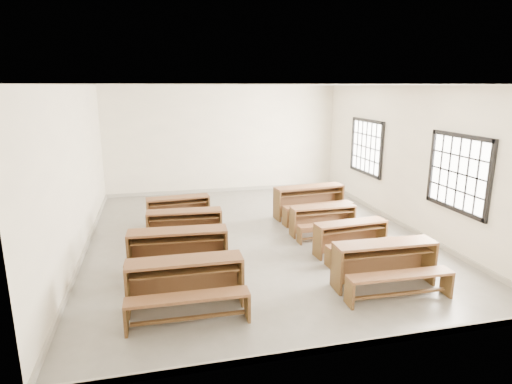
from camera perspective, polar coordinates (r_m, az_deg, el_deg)
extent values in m
plane|color=slate|center=(9.32, 0.00, -5.97)|extent=(8.50, 8.50, 0.00)
cube|color=silver|center=(8.76, 0.00, 13.94)|extent=(7.00, 8.50, 0.05)
cube|color=beige|center=(13.01, -4.37, 6.96)|extent=(7.00, 0.05, 3.20)
cube|color=beige|center=(5.01, 11.37, -4.71)|extent=(7.00, 0.05, 3.20)
cube|color=beige|center=(8.78, -22.65, 2.52)|extent=(0.05, 8.50, 3.20)
cube|color=beige|center=(10.27, 19.26, 4.34)|extent=(0.05, 8.50, 3.20)
cube|color=gray|center=(13.29, -4.25, 0.31)|extent=(7.00, 0.04, 0.10)
cube|color=gray|center=(5.69, 10.60, -19.67)|extent=(7.00, 0.04, 0.10)
cube|color=gray|center=(9.19, -21.77, -6.99)|extent=(0.04, 8.50, 0.10)
cube|color=gray|center=(10.63, 18.62, -3.92)|extent=(0.04, 8.50, 0.10)
cube|color=white|center=(8.84, 25.45, 2.30)|extent=(0.02, 1.50, 1.30)
cube|color=black|center=(8.73, 25.82, 6.73)|extent=(0.06, 1.62, 0.08)
cube|color=black|center=(8.97, 24.89, -2.02)|extent=(0.06, 1.62, 0.08)
cube|color=black|center=(8.24, 28.73, 1.17)|extent=(0.06, 0.08, 1.46)
cube|color=black|center=(9.44, 22.40, 3.27)|extent=(0.06, 0.08, 1.46)
cube|color=white|center=(11.81, 14.57, 5.84)|extent=(0.02, 1.50, 1.30)
cube|color=black|center=(11.73, 14.69, 9.17)|extent=(0.06, 1.62, 0.08)
cube|color=black|center=(11.91, 14.28, 2.55)|extent=(0.06, 1.62, 0.08)
cube|color=black|center=(11.11, 16.37, 5.24)|extent=(0.06, 0.08, 1.46)
cube|color=black|center=(12.50, 12.80, 6.37)|extent=(0.06, 0.08, 1.46)
cube|color=brown|center=(6.32, -9.50, -9.01)|extent=(1.68, 0.44, 0.04)
cube|color=brown|center=(6.65, -9.46, -11.38)|extent=(1.68, 0.07, 0.71)
cube|color=brown|center=(6.50, -16.75, -12.44)|extent=(0.05, 0.42, 0.71)
cube|color=brown|center=(6.56, -2.07, -11.55)|extent=(0.05, 0.42, 0.71)
cube|color=brown|center=(6.36, -9.43, -10.30)|extent=(1.56, 0.34, 0.02)
cube|color=brown|center=(5.99, -9.08, -13.68)|extent=(1.68, 0.32, 0.04)
cube|color=brown|center=(6.12, -16.96, -15.88)|extent=(0.05, 0.29, 0.40)
cube|color=brown|center=(6.18, -1.15, -14.88)|extent=(0.05, 0.29, 0.40)
cube|color=brown|center=(6.14, -8.96, -16.28)|extent=(1.55, 0.08, 0.04)
cube|color=brown|center=(7.53, -10.43, -5.14)|extent=(1.73, 0.53, 0.04)
cube|color=brown|center=(7.84, -10.30, -7.33)|extent=(1.70, 0.15, 0.72)
cube|color=brown|center=(7.72, -16.53, -8.05)|extent=(0.07, 0.43, 0.72)
cube|color=brown|center=(7.69, -4.06, -7.56)|extent=(0.07, 0.43, 0.72)
cube|color=brown|center=(7.56, -10.38, -6.26)|extent=(1.59, 0.42, 0.02)
cube|color=brown|center=(7.16, -10.32, -8.91)|extent=(1.72, 0.40, 0.04)
cube|color=brown|center=(7.31, -16.88, -10.73)|extent=(0.06, 0.30, 0.40)
cube|color=brown|center=(7.28, -3.60, -10.22)|extent=(0.06, 0.30, 0.40)
cube|color=brown|center=(7.29, -10.21, -11.23)|extent=(1.58, 0.15, 0.04)
cube|color=brown|center=(8.93, -9.56, -2.54)|extent=(1.55, 0.47, 0.04)
cube|color=brown|center=(9.20, -9.49, -4.30)|extent=(1.53, 0.13, 0.65)
cube|color=brown|center=(9.07, -14.21, -4.83)|extent=(0.06, 0.38, 0.65)
cube|color=brown|center=(9.07, -4.74, -4.42)|extent=(0.06, 0.38, 0.65)
cube|color=brown|center=(8.95, -9.53, -3.40)|extent=(1.43, 0.37, 0.02)
cube|color=brown|center=(8.57, -9.44, -5.27)|extent=(1.55, 0.36, 0.04)
cube|color=brown|center=(8.67, -14.36, -6.72)|extent=(0.05, 0.27, 0.36)
cube|color=brown|center=(8.68, -4.42, -6.29)|extent=(0.05, 0.27, 0.36)
cube|color=brown|center=(8.67, -9.36, -7.06)|extent=(1.42, 0.13, 0.04)
cube|color=brown|center=(10.18, -10.38, -0.73)|extent=(1.48, 0.48, 0.04)
cube|color=brown|center=(10.42, -10.43, -2.25)|extent=(1.45, 0.16, 0.62)
cube|color=brown|center=(10.20, -14.24, -2.81)|extent=(0.07, 0.37, 0.62)
cube|color=brown|center=(10.38, -6.42, -2.17)|extent=(0.07, 0.37, 0.62)
cube|color=brown|center=(10.20, -10.33, -1.44)|extent=(1.36, 0.38, 0.02)
cube|color=brown|center=(9.83, -9.94, -2.89)|extent=(1.47, 0.37, 0.04)
cube|color=brown|center=(9.82, -14.00, -4.29)|extent=(0.06, 0.26, 0.35)
cube|color=brown|center=(10.00, -5.87, -3.60)|extent=(0.06, 0.26, 0.35)
cube|color=brown|center=(9.91, -9.87, -4.40)|extent=(1.34, 0.16, 0.04)
cube|color=brown|center=(7.19, 16.85, -6.59)|extent=(1.68, 0.46, 0.04)
cube|color=brown|center=(7.48, 15.96, -8.80)|extent=(1.67, 0.09, 0.71)
cube|color=brown|center=(7.00, 10.69, -10.12)|extent=(0.05, 0.42, 0.71)
cube|color=brown|center=(7.74, 22.00, -8.53)|extent=(0.05, 0.42, 0.71)
cube|color=brown|center=(7.23, 16.85, -7.72)|extent=(1.55, 0.35, 0.02)
cube|color=brown|center=(6.90, 18.71, -10.42)|extent=(1.67, 0.34, 0.04)
cube|color=brown|center=(6.64, 12.34, -13.07)|extent=(0.05, 0.29, 0.40)
cube|color=brown|center=(7.42, 24.09, -11.04)|extent=(0.05, 0.29, 0.40)
cube|color=brown|center=(7.03, 18.51, -12.75)|extent=(1.54, 0.09, 0.04)
cube|color=brown|center=(8.43, 12.56, -4.01)|extent=(1.46, 0.48, 0.04)
cube|color=brown|center=(8.66, 11.90, -5.73)|extent=(1.43, 0.16, 0.61)
cube|color=brown|center=(8.21, 8.22, -6.69)|extent=(0.07, 0.36, 0.61)
cube|color=brown|center=(8.90, 16.34, -5.47)|extent=(0.07, 0.36, 0.61)
cube|color=brown|center=(8.45, 12.58, -4.85)|extent=(1.35, 0.39, 0.02)
cube|color=brown|center=(8.16, 14.05, -6.69)|extent=(1.45, 0.38, 0.04)
cube|color=brown|center=(7.90, 9.62, -8.65)|extent=(0.06, 0.25, 0.34)
cube|color=brown|center=(8.61, 17.94, -7.20)|extent=(0.06, 0.25, 0.34)
cube|color=brown|center=(8.26, 13.94, -8.44)|extent=(1.33, 0.16, 0.04)
cube|color=brown|center=(9.42, 8.93, -1.94)|extent=(1.43, 0.38, 0.04)
cube|color=brown|center=(9.65, 8.49, -3.53)|extent=(1.43, 0.06, 0.61)
cube|color=brown|center=(9.27, 4.89, -4.17)|extent=(0.04, 0.36, 0.61)
cube|color=brown|center=(9.80, 12.61, -3.45)|extent=(0.04, 0.36, 0.61)
cube|color=brown|center=(9.44, 8.95, -2.70)|extent=(1.33, 0.29, 0.02)
cube|color=brown|center=(9.12, 9.95, -4.29)|extent=(1.43, 0.27, 0.04)
cube|color=brown|center=(8.92, 5.80, -5.83)|extent=(0.04, 0.25, 0.34)
cube|color=brown|center=(9.47, 13.76, -4.97)|extent=(0.04, 0.25, 0.34)
cube|color=brown|center=(9.20, 9.88, -5.87)|extent=(1.32, 0.07, 0.04)
cube|color=brown|center=(10.62, 7.10, 0.69)|extent=(1.77, 0.60, 0.04)
cube|color=brown|center=(10.88, 6.59, -1.09)|extent=(1.74, 0.21, 0.74)
cube|color=brown|center=(10.38, 2.82, -1.75)|extent=(0.08, 0.44, 0.74)
cube|color=brown|center=(11.10, 10.99, -0.96)|extent=(0.08, 0.44, 0.74)
cube|color=brown|center=(10.63, 7.13, -0.13)|extent=(1.63, 0.48, 0.02)
cube|color=brown|center=(10.24, 8.34, -1.74)|extent=(1.76, 0.47, 0.04)
cube|color=brown|center=(9.95, 3.94, -3.44)|extent=(0.07, 0.31, 0.41)
cube|color=brown|center=(10.70, 12.35, -2.49)|extent=(0.07, 0.31, 0.41)
cube|color=brown|center=(10.33, 8.28, -3.48)|extent=(1.61, 0.20, 0.04)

